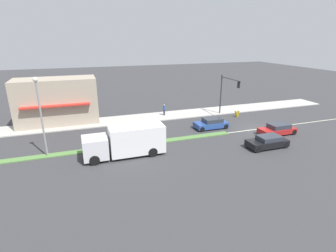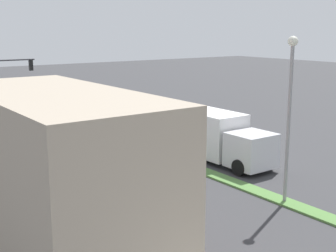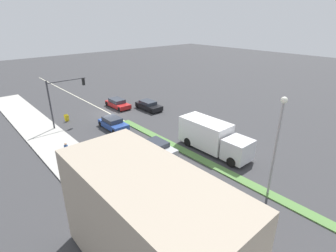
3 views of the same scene
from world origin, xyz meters
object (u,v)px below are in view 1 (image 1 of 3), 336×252
object	(u,v)px
warning_aframe_sign	(237,114)
sedan_silver	(146,131)
delivery_truck	(127,141)
coupe_blue	(211,123)
traffic_signal_main	(227,89)
pedestrian	(164,109)
hatchback_red	(278,129)
suv_black	(268,142)
street_lamp	(40,107)

from	to	relation	value
warning_aframe_sign	sedan_silver	bearing A→B (deg)	103.00
warning_aframe_sign	delivery_truck	world-z (taller)	delivery_truck
coupe_blue	sedan_silver	distance (m)	8.27
delivery_truck	coupe_blue	world-z (taller)	delivery_truck
traffic_signal_main	pedestrian	distance (m)	9.11
delivery_truck	pedestrian	bearing A→B (deg)	-33.09
traffic_signal_main	coupe_blue	distance (m)	6.66
traffic_signal_main	coupe_blue	size ratio (longest dim) A/B	1.39
hatchback_red	suv_black	bearing A→B (deg)	127.37
suv_black	delivery_truck	bearing A→B (deg)	78.53
coupe_blue	suv_black	distance (m)	7.65
pedestrian	warning_aframe_sign	size ratio (longest dim) A/B	1.92
warning_aframe_sign	sedan_silver	xyz separation A→B (m)	(-3.25, 14.08, 0.18)
pedestrian	warning_aframe_sign	distance (m)	10.32
coupe_blue	hatchback_red	xyz separation A→B (m)	(-4.40, -6.24, -0.01)
street_lamp	pedestrian	distance (m)	17.71
traffic_signal_main	sedan_silver	bearing A→B (deg)	107.38
pedestrian	hatchback_red	bearing A→B (deg)	-138.55
traffic_signal_main	pedestrian	xyz separation A→B (m)	(3.05, 8.07, -2.94)
traffic_signal_main	street_lamp	bearing A→B (deg)	105.08
traffic_signal_main	sedan_silver	world-z (taller)	traffic_signal_main
delivery_truck	sedan_silver	size ratio (longest dim) A/B	1.97
delivery_truck	coupe_blue	size ratio (longest dim) A/B	1.87
street_lamp	sedan_silver	distance (m)	11.23
warning_aframe_sign	sedan_silver	distance (m)	14.45
traffic_signal_main	warning_aframe_sign	world-z (taller)	traffic_signal_main
hatchback_red	sedan_silver	bearing A→B (deg)	73.14
street_lamp	pedestrian	size ratio (longest dim) A/B	4.58
pedestrian	sedan_silver	world-z (taller)	pedestrian
traffic_signal_main	suv_black	xyz separation A→B (m)	(-11.12, 1.69, -3.30)
warning_aframe_sign	suv_black	world-z (taller)	suv_black
pedestrian	delivery_truck	distance (m)	13.59
coupe_blue	warning_aframe_sign	bearing A→B (deg)	-60.75
street_lamp	suv_black	bearing A→B (deg)	-103.37
pedestrian	hatchback_red	xyz separation A→B (m)	(-11.38, -10.05, -0.36)
suv_black	sedan_silver	bearing A→B (deg)	56.43
suv_black	pedestrian	bearing A→B (deg)	24.23
delivery_truck	hatchback_red	size ratio (longest dim) A/B	1.76
street_lamp	hatchback_red	xyz separation A→B (m)	(-2.20, -24.71, -4.18)
traffic_signal_main	street_lamp	xyz separation A→B (m)	(-6.12, 22.73, 0.88)
traffic_signal_main	coupe_blue	xyz separation A→B (m)	(-3.92, 4.26, -3.28)
traffic_signal_main	street_lamp	world-z (taller)	street_lamp
hatchback_red	suv_black	distance (m)	4.61
warning_aframe_sign	hatchback_red	xyz separation A→B (m)	(-7.65, -0.44, 0.18)
hatchback_red	suv_black	world-z (taller)	hatchback_red
sedan_silver	pedestrian	bearing A→B (deg)	-32.64
pedestrian	coupe_blue	xyz separation A→B (m)	(-6.98, -3.80, -0.35)
street_lamp	delivery_truck	distance (m)	8.27
street_lamp	coupe_blue	size ratio (longest dim) A/B	1.84
hatchback_red	traffic_signal_main	bearing A→B (deg)	13.37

